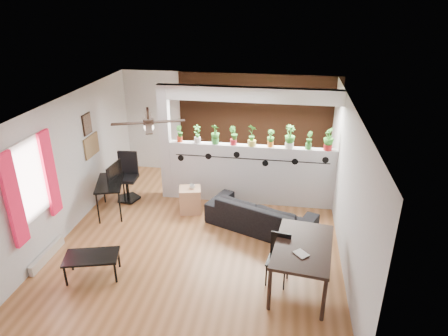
% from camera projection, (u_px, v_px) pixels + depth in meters
% --- Properties ---
extents(room_shell, '(6.30, 7.10, 2.90)m').
position_uv_depth(room_shell, '(200.00, 174.00, 7.29)').
color(room_shell, brown).
rests_on(room_shell, ground).
extents(partition_wall, '(3.60, 0.18, 1.35)m').
position_uv_depth(partition_wall, '(251.00, 174.00, 8.78)').
color(partition_wall, '#BCBCC1').
rests_on(partition_wall, ground).
extents(ceiling_header, '(3.60, 0.18, 0.30)m').
position_uv_depth(ceiling_header, '(253.00, 95.00, 8.06)').
color(ceiling_header, white).
rests_on(ceiling_header, room_shell).
extents(pier_column, '(0.22, 0.20, 2.60)m').
position_uv_depth(pier_column, '(165.00, 143.00, 8.80)').
color(pier_column, '#BCBCC1').
rests_on(pier_column, ground).
extents(brick_panel, '(3.90, 0.05, 2.60)m').
position_uv_depth(brick_panel, '(257.00, 127.00, 9.85)').
color(brick_panel, brown).
rests_on(brick_panel, ground).
extents(vine_decal, '(3.31, 0.01, 0.30)m').
position_uv_depth(vine_decal, '(251.00, 159.00, 8.53)').
color(vine_decal, black).
rests_on(vine_decal, partition_wall).
extents(window_assembly, '(0.09, 1.30, 1.55)m').
position_uv_depth(window_assembly, '(31.00, 183.00, 6.49)').
color(window_assembly, white).
rests_on(window_assembly, room_shell).
extents(baseboard_heater, '(0.08, 1.00, 0.18)m').
position_uv_depth(baseboard_heater, '(47.00, 255.00, 7.06)').
color(baseboard_heater, beige).
rests_on(baseboard_heater, ground).
extents(corkboard, '(0.03, 0.60, 0.45)m').
position_uv_depth(corkboard, '(92.00, 146.00, 8.50)').
color(corkboard, olive).
rests_on(corkboard, room_shell).
extents(framed_art, '(0.03, 0.34, 0.44)m').
position_uv_depth(framed_art, '(87.00, 124.00, 8.25)').
color(framed_art, '#8C7259').
rests_on(framed_art, room_shell).
extents(ceiling_fan, '(1.19, 1.19, 0.43)m').
position_uv_depth(ceiling_fan, '(149.00, 124.00, 6.72)').
color(ceiling_fan, black).
rests_on(ceiling_fan, room_shell).
extents(potted_plant_0, '(0.20, 0.18, 0.36)m').
position_uv_depth(potted_plant_0, '(179.00, 133.00, 8.66)').
color(potted_plant_0, red).
rests_on(potted_plant_0, partition_wall).
extents(potted_plant_1, '(0.25, 0.22, 0.40)m').
position_uv_depth(potted_plant_1, '(197.00, 133.00, 8.59)').
color(potted_plant_1, silver).
rests_on(potted_plant_1, partition_wall).
extents(potted_plant_2, '(0.26, 0.23, 0.43)m').
position_uv_depth(potted_plant_2, '(215.00, 134.00, 8.53)').
color(potted_plant_2, green).
rests_on(potted_plant_2, partition_wall).
extents(potted_plant_3, '(0.21, 0.17, 0.40)m').
position_uv_depth(potted_plant_3, '(233.00, 135.00, 8.48)').
color(potted_plant_3, red).
rests_on(potted_plant_3, partition_wall).
extents(potted_plant_4, '(0.32, 0.30, 0.48)m').
position_uv_depth(potted_plant_4, '(252.00, 134.00, 8.40)').
color(potted_plant_4, '#D6C64B').
rests_on(potted_plant_4, partition_wall).
extents(potted_plant_5, '(0.22, 0.20, 0.37)m').
position_uv_depth(potted_plant_5, '(271.00, 138.00, 8.37)').
color(potted_plant_5, orange).
rests_on(potted_plant_5, partition_wall).
extents(potted_plant_6, '(0.33, 0.32, 0.49)m').
position_uv_depth(potted_plant_6, '(290.00, 136.00, 8.29)').
color(potted_plant_6, white).
rests_on(potted_plant_6, partition_wall).
extents(potted_plant_7, '(0.17, 0.20, 0.37)m').
position_uv_depth(potted_plant_7, '(309.00, 140.00, 8.25)').
color(potted_plant_7, '#378A32').
rests_on(potted_plant_7, partition_wall).
extents(potted_plant_8, '(0.21, 0.26, 0.48)m').
position_uv_depth(potted_plant_8, '(329.00, 138.00, 8.18)').
color(potted_plant_8, '#B21C1F').
rests_on(potted_plant_8, partition_wall).
extents(sofa, '(2.19, 1.49, 0.60)m').
position_uv_depth(sofa, '(261.00, 215.00, 7.92)').
color(sofa, black).
rests_on(sofa, ground).
extents(cube_shelf, '(0.53, 0.49, 0.55)m').
position_uv_depth(cube_shelf, '(190.00, 200.00, 8.54)').
color(cube_shelf, tan).
rests_on(cube_shelf, ground).
extents(cup, '(0.12, 0.12, 0.09)m').
position_uv_depth(cup, '(192.00, 187.00, 8.40)').
color(cup, gray).
rests_on(cup, cube_shelf).
extents(computer_desk, '(0.79, 1.10, 0.71)m').
position_uv_depth(computer_desk, '(110.00, 185.00, 8.37)').
color(computer_desk, black).
rests_on(computer_desk, ground).
extents(monitor, '(0.35, 0.08, 0.19)m').
position_uv_depth(monitor, '(112.00, 175.00, 8.44)').
color(monitor, black).
rests_on(monitor, computer_desk).
extents(office_chair, '(0.57, 0.57, 1.09)m').
position_uv_depth(office_chair, '(128.00, 180.00, 8.98)').
color(office_chair, black).
rests_on(office_chair, ground).
extents(dining_table, '(1.03, 1.51, 0.77)m').
position_uv_depth(dining_table, '(303.00, 250.00, 6.19)').
color(dining_table, black).
rests_on(dining_table, ground).
extents(book, '(0.26, 0.27, 0.02)m').
position_uv_depth(book, '(297.00, 256.00, 5.89)').
color(book, gray).
rests_on(book, dining_table).
extents(folding_chair, '(0.40, 0.40, 0.85)m').
position_uv_depth(folding_chair, '(279.00, 254.00, 6.40)').
color(folding_chair, black).
rests_on(folding_chair, ground).
extents(coffee_table, '(0.96, 0.69, 0.40)m').
position_uv_depth(coffee_table, '(92.00, 258.00, 6.53)').
color(coffee_table, black).
rests_on(coffee_table, ground).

